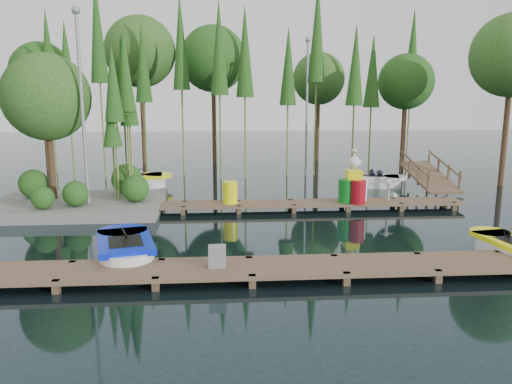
{
  "coord_description": "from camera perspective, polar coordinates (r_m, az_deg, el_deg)",
  "views": [
    {
      "loc": [
        -0.7,
        -15.71,
        4.26
      ],
      "look_at": [
        0.5,
        0.5,
        1.1
      ],
      "focal_mm": 35.0,
      "sensor_mm": 36.0,
      "label": 1
    }
  ],
  "objects": [
    {
      "name": "ground_plane",
      "position": [
        16.3,
        -1.63,
        -4.16
      ],
      "size": [
        90.0,
        90.0,
        0.0
      ],
      "primitive_type": "plane",
      "color": "#192A2E"
    },
    {
      "name": "boat_yellow_near",
      "position": [
        15.03,
        26.8,
        -5.75
      ],
      "size": [
        1.41,
        2.54,
        0.81
      ],
      "rotation": [
        0.0,
        0.0,
        0.23
      ],
      "color": "white",
      "rests_on": "ground"
    },
    {
      "name": "boat_yellow_far",
      "position": [
        24.08,
        -13.2,
        1.25
      ],
      "size": [
        2.99,
        1.6,
        1.43
      ],
      "rotation": [
        0.0,
        0.0,
        -0.24
      ],
      "color": "white",
      "rests_on": "ground"
    },
    {
      "name": "island",
      "position": [
        19.84,
        -20.79,
        7.18
      ],
      "size": [
        6.2,
        4.2,
        6.75
      ],
      "color": "slate",
      "rests_on": "ground"
    },
    {
      "name": "ramp",
      "position": [
        24.52,
        19.14,
        1.78
      ],
      "size": [
        1.5,
        3.94,
        1.49
      ],
      "color": "brown",
      "rests_on": "ground"
    },
    {
      "name": "boat_blue",
      "position": [
        13.47,
        -14.72,
        -6.53
      ],
      "size": [
        2.01,
        3.21,
        1.0
      ],
      "rotation": [
        0.0,
        0.0,
        0.24
      ],
      "color": "white",
      "rests_on": "ground"
    },
    {
      "name": "lamp_rear",
      "position": [
        27.12,
        5.85,
        10.95
      ],
      "size": [
        0.3,
        0.3,
        7.25
      ],
      "color": "gray",
      "rests_on": "ground"
    },
    {
      "name": "far_dock",
      "position": [
        18.73,
        1.07,
        -1.43
      ],
      "size": [
        15.0,
        1.2,
        0.5
      ],
      "color": "brown",
      "rests_on": "ground"
    },
    {
      "name": "drum_cluster",
      "position": [
        19.05,
        11.18,
        0.61
      ],
      "size": [
        1.17,
        1.07,
        2.02
      ],
      "color": "#0C6F1A",
      "rests_on": "far_dock"
    },
    {
      "name": "near_dock",
      "position": [
        11.93,
        -0.63,
        -8.72
      ],
      "size": [
        18.0,
        1.5,
        0.5
      ],
      "color": "brown",
      "rests_on": "ground"
    },
    {
      "name": "utility_cabinet",
      "position": [
        11.81,
        -4.46,
        -7.34
      ],
      "size": [
        0.41,
        0.35,
        0.5
      ],
      "primitive_type": "cube",
      "color": "gray",
      "rests_on": "near_dock"
    },
    {
      "name": "boat_white_far",
      "position": [
        24.22,
        13.77,
        1.2
      ],
      "size": [
        2.76,
        1.77,
        1.21
      ],
      "rotation": [
        0.0,
        0.0,
        0.44
      ],
      "color": "white",
      "rests_on": "ground"
    },
    {
      "name": "yellow_barrel",
      "position": [
        18.56,
        -2.97,
        -0.04
      ],
      "size": [
        0.55,
        0.55,
        0.82
      ],
      "primitive_type": "cylinder",
      "color": "#FBFF0D",
      "rests_on": "far_dock"
    },
    {
      "name": "seagull_post",
      "position": [
        19.6,
        14.9,
        0.6
      ],
      "size": [
        0.51,
        0.27,
        0.81
      ],
      "color": "gray",
      "rests_on": "far_dock"
    },
    {
      "name": "tree_screen",
      "position": [
        26.41,
        -7.38,
        14.95
      ],
      "size": [
        34.42,
        18.53,
        10.31
      ],
      "color": "#46301D",
      "rests_on": "ground"
    },
    {
      "name": "lamp_island",
      "position": [
        18.83,
        -19.33,
        10.4
      ],
      "size": [
        0.3,
        0.3,
        7.25
      ],
      "color": "gray",
      "rests_on": "ground"
    }
  ]
}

